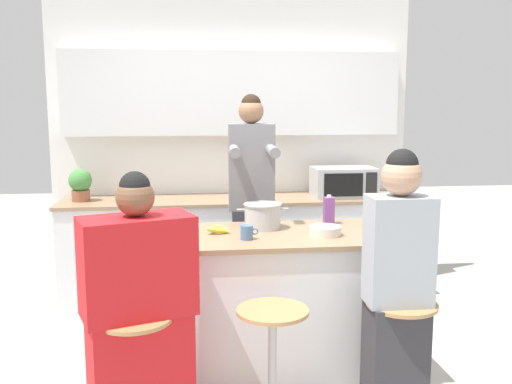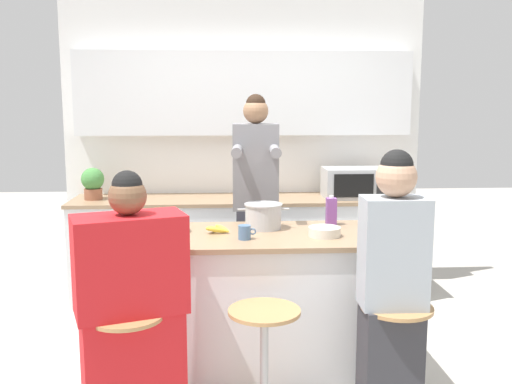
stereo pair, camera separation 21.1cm
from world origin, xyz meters
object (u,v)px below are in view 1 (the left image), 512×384
bar_stool_leftmost (136,376)px  microwave (344,182)px  potted_plant (80,184)px  person_cooking (251,218)px  bar_stool_rightmost (400,357)px  banana_bunch (217,230)px  person_wrapped_blanket (139,319)px  person_seated_near (397,297)px  cooking_pot (263,216)px  bar_stool_center (272,365)px  coffee_cup_near (247,232)px  kitchen_island (257,305)px  juice_carton (329,210)px  fruit_bowl (325,231)px

bar_stool_leftmost → microwave: (1.67, 2.18, 0.66)m
potted_plant → person_cooking: bearing=-34.6°
bar_stool_rightmost → microwave: size_ratio=1.23×
banana_bunch → potted_plant: potted_plant is taller
microwave → person_wrapped_blanket: bearing=-127.6°
bar_stool_leftmost → microwave: 2.82m
microwave → potted_plant: size_ratio=1.99×
bar_stool_leftmost → microwave: size_ratio=1.23×
bar_stool_rightmost → person_seated_near: (-0.03, 0.00, 0.34)m
cooking_pot → microwave: bearing=56.2°
bar_stool_center → coffee_cup_near: (-0.08, 0.50, 0.60)m
person_cooking → person_wrapped_blanket: size_ratio=1.28×
kitchen_island → juice_carton: size_ratio=8.90×
fruit_bowl → bar_stool_rightmost: bearing=-61.5°
cooking_pot → banana_bunch: size_ratio=1.97×
person_wrapped_blanket → potted_plant: size_ratio=5.06×
banana_bunch → person_wrapped_blanket: bearing=-123.2°
bar_stool_rightmost → person_cooking: person_cooking is taller
bar_stool_rightmost → microwave: microwave is taller
fruit_bowl → microwave: bearing=70.8°
bar_stool_rightmost → person_wrapped_blanket: 1.41m
bar_stool_leftmost → bar_stool_center: (0.70, 0.03, 0.00)m
cooking_pot → fruit_bowl: cooking_pot is taller
microwave → kitchen_island: bearing=-122.5°
banana_bunch → juice_carton: size_ratio=0.86×
kitchen_island → person_seated_near: 0.95m
person_cooking → microwave: (0.94, 0.90, 0.13)m
bar_stool_center → bar_stool_rightmost: bearing=0.9°
bar_stool_rightmost → cooking_pot: size_ratio=2.06×
bar_stool_center → banana_bunch: 0.93m
person_wrapped_blanket → person_seated_near: person_seated_near is taller
microwave → juice_carton: bearing=-109.7°
kitchen_island → coffee_cup_near: coffee_cup_near is taller
bar_stool_rightmost → potted_plant: (-2.03, 2.18, 0.68)m
kitchen_island → coffee_cup_near: (-0.08, -0.14, 0.50)m
bar_stool_leftmost → banana_bunch: bearing=57.3°
person_seated_near → banana_bunch: bearing=145.5°
person_wrapped_blanket → person_seated_near: 1.35m
bar_stool_center → coffee_cup_near: coffee_cup_near is taller
coffee_cup_near → juice_carton: juice_carton is taller
bar_stool_center → coffee_cup_near: bearing=99.2°
person_wrapped_blanket → person_seated_near: bearing=-18.9°
bar_stool_rightmost → banana_bunch: banana_bunch is taller
person_cooking → potted_plant: size_ratio=6.47×
person_cooking → person_wrapped_blanket: (-0.71, -1.24, -0.25)m
person_wrapped_blanket → microwave: (1.65, 2.14, 0.38)m
kitchen_island → person_seated_near: size_ratio=1.16×
person_seated_near → kitchen_island: bearing=138.3°
potted_plant → cooking_pot: bearing=-45.3°
banana_bunch → potted_plant: bearing=125.7°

